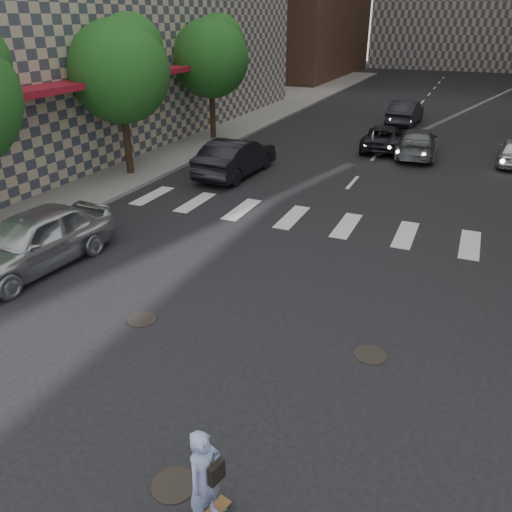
{
  "coord_description": "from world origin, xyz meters",
  "views": [
    {
      "loc": [
        4.52,
        -6.94,
        6.53
      ],
      "look_at": [
        0.18,
        3.04,
        1.3
      ],
      "focal_mm": 35.0,
      "sensor_mm": 36.0,
      "label": 1
    }
  ],
  "objects_px": {
    "traffic_car_b": "(417,143)",
    "traffic_car_c": "(385,138)",
    "traffic_car_e": "(405,113)",
    "tree_b": "(122,67)",
    "skateboarder": "(205,479)",
    "silver_sedan": "(34,240)",
    "traffic_car_a": "(236,157)",
    "tree_c": "(212,55)"
  },
  "relations": [
    {
      "from": "traffic_car_b",
      "to": "traffic_car_c",
      "type": "distance_m",
      "value": 1.91
    },
    {
      "from": "traffic_car_c",
      "to": "traffic_car_e",
      "type": "height_order",
      "value": "traffic_car_e"
    },
    {
      "from": "tree_b",
      "to": "skateboarder",
      "type": "xyz_separation_m",
      "value": [
        11.44,
        -13.98,
        -3.76
      ]
    },
    {
      "from": "silver_sedan",
      "to": "traffic_car_c",
      "type": "relative_size",
      "value": 1.06
    },
    {
      "from": "tree_b",
      "to": "traffic_car_a",
      "type": "relative_size",
      "value": 1.31
    },
    {
      "from": "skateboarder",
      "to": "traffic_car_a",
      "type": "xyz_separation_m",
      "value": [
        -7.13,
        15.85,
        -0.06
      ]
    },
    {
      "from": "traffic_car_a",
      "to": "traffic_car_b",
      "type": "height_order",
      "value": "traffic_car_a"
    },
    {
      "from": "traffic_car_c",
      "to": "tree_b",
      "type": "bearing_deg",
      "value": 41.26
    },
    {
      "from": "traffic_car_e",
      "to": "skateboarder",
      "type": "bearing_deg",
      "value": 96.66
    },
    {
      "from": "tree_b",
      "to": "silver_sedan",
      "type": "relative_size",
      "value": 1.34
    },
    {
      "from": "skateboarder",
      "to": "traffic_car_b",
      "type": "distance_m",
      "value": 22.67
    },
    {
      "from": "tree_b",
      "to": "traffic_car_c",
      "type": "relative_size",
      "value": 1.42
    },
    {
      "from": "tree_b",
      "to": "traffic_car_c",
      "type": "xyz_separation_m",
      "value": [
        9.6,
        9.47,
        -4.0
      ]
    },
    {
      "from": "traffic_car_c",
      "to": "tree_c",
      "type": "bearing_deg",
      "value": 5.37
    },
    {
      "from": "silver_sedan",
      "to": "tree_c",
      "type": "bearing_deg",
      "value": 105.11
    },
    {
      "from": "tree_b",
      "to": "traffic_car_e",
      "type": "relative_size",
      "value": 1.41
    },
    {
      "from": "traffic_car_c",
      "to": "traffic_car_e",
      "type": "relative_size",
      "value": 0.99
    },
    {
      "from": "traffic_car_a",
      "to": "traffic_car_c",
      "type": "bearing_deg",
      "value": -122.47
    },
    {
      "from": "silver_sedan",
      "to": "traffic_car_a",
      "type": "height_order",
      "value": "silver_sedan"
    },
    {
      "from": "skateboarder",
      "to": "tree_c",
      "type": "bearing_deg",
      "value": 130.65
    },
    {
      "from": "tree_b",
      "to": "traffic_car_c",
      "type": "bearing_deg",
      "value": 44.62
    },
    {
      "from": "tree_c",
      "to": "skateboarder",
      "type": "distance_m",
      "value": 25.07
    },
    {
      "from": "tree_c",
      "to": "traffic_car_a",
      "type": "distance_m",
      "value": 8.41
    },
    {
      "from": "tree_c",
      "to": "traffic_car_b",
      "type": "xyz_separation_m",
      "value": [
        11.34,
        0.69,
        -3.95
      ]
    },
    {
      "from": "traffic_car_b",
      "to": "traffic_car_c",
      "type": "bearing_deg",
      "value": -28.92
    },
    {
      "from": "traffic_car_b",
      "to": "traffic_car_c",
      "type": "relative_size",
      "value": 1.03
    },
    {
      "from": "tree_b",
      "to": "traffic_car_a",
      "type": "xyz_separation_m",
      "value": [
        4.31,
        1.86,
        -3.82
      ]
    },
    {
      "from": "skateboarder",
      "to": "traffic_car_a",
      "type": "relative_size",
      "value": 0.34
    },
    {
      "from": "tree_c",
      "to": "traffic_car_c",
      "type": "distance_m",
      "value": 10.5
    },
    {
      "from": "tree_c",
      "to": "traffic_car_c",
      "type": "relative_size",
      "value": 1.42
    },
    {
      "from": "tree_b",
      "to": "tree_c",
      "type": "height_order",
      "value": "same"
    },
    {
      "from": "tree_c",
      "to": "traffic_car_a",
      "type": "bearing_deg",
      "value": -54.94
    },
    {
      "from": "traffic_car_a",
      "to": "traffic_car_e",
      "type": "relative_size",
      "value": 1.07
    },
    {
      "from": "skateboarder",
      "to": "traffic_car_c",
      "type": "xyz_separation_m",
      "value": [
        -1.84,
        23.46,
        -0.24
      ]
    },
    {
      "from": "silver_sedan",
      "to": "traffic_car_e",
      "type": "relative_size",
      "value": 1.05
    },
    {
      "from": "traffic_car_e",
      "to": "tree_c",
      "type": "bearing_deg",
      "value": 46.28
    },
    {
      "from": "traffic_car_c",
      "to": "traffic_car_e",
      "type": "xyz_separation_m",
      "value": [
        -0.07,
        7.46,
        0.13
      ]
    },
    {
      "from": "skateboarder",
      "to": "traffic_car_c",
      "type": "bearing_deg",
      "value": 107.65
    },
    {
      "from": "traffic_car_b",
      "to": "traffic_car_c",
      "type": "height_order",
      "value": "traffic_car_b"
    },
    {
      "from": "traffic_car_a",
      "to": "traffic_car_e",
      "type": "bearing_deg",
      "value": -106.77
    },
    {
      "from": "traffic_car_b",
      "to": "skateboarder",
      "type": "bearing_deg",
      "value": 85.64
    },
    {
      "from": "tree_b",
      "to": "tree_c",
      "type": "bearing_deg",
      "value": 90.0
    }
  ]
}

